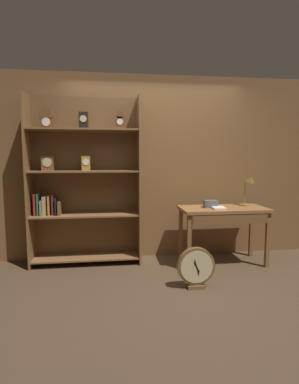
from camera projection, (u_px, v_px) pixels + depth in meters
The scene contains 8 objects.
ground_plane at pixel (171, 294), 3.23m from camera, with size 10.00×10.00×0.00m, color #4C3826.
back_wood_panel at pixel (154, 168), 4.39m from camera, with size 4.80×0.05×2.60m, color brown.
bookshelf at pixel (82, 181), 4.08m from camera, with size 1.47×0.37×2.26m.
workbench at pixel (224, 215), 4.09m from camera, with size 1.16×0.57×0.77m.
desk_lamp at pixel (248, 189), 4.22m from camera, with size 0.19×0.19×0.44m.
toolbox_small at pixel (210, 204), 4.11m from camera, with size 0.18×0.11×0.10m, color #595960.
open_repair_manual at pixel (219, 208), 3.99m from camera, with size 0.16×0.22×0.03m, color silver.
round_clock_large at pixel (196, 268), 3.35m from camera, with size 0.42×0.11×0.46m.
Camera 1 is at (-0.63, -3.02, 1.45)m, focal length 28.35 mm.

